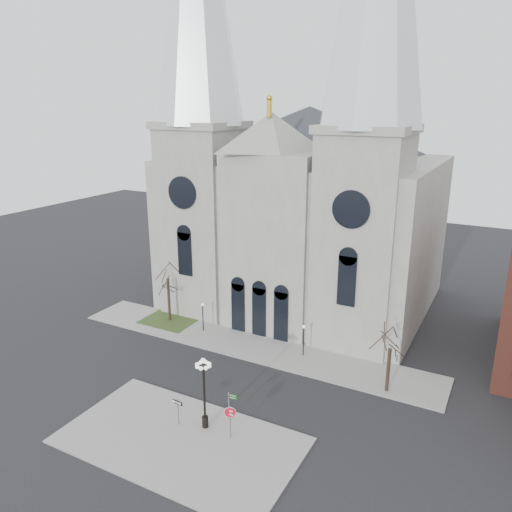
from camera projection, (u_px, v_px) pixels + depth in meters
The scene contains 13 objects.
ground at pixel (187, 397), 43.06m from camera, with size 160.00×160.00×0.00m, color black.
sidewalk_near at pixel (180, 440), 37.47m from camera, with size 18.00×10.00×0.14m, color gray.
sidewalk_far at pixel (248, 345), 52.31m from camera, with size 40.00×6.00×0.14m, color gray.
grass_patch at pixel (170, 320), 58.10m from camera, with size 6.00×5.00×0.18m, color #2E441D.
cathedral at pixel (298, 157), 56.91m from camera, with size 33.00×26.66×54.00m.
tree_left at pixel (168, 276), 56.49m from camera, with size 3.20×3.20×7.50m.
tree_right at pixel (390, 346), 42.58m from camera, with size 3.20×3.20×6.00m.
ped_lamp_left at pixel (203, 312), 54.77m from camera, with size 0.32×0.32×3.26m.
ped_lamp_right at pixel (304, 335), 49.37m from camera, with size 0.32×0.32×3.26m.
stop_sign at pixel (230, 416), 37.18m from camera, with size 0.96×0.10×2.66m.
globe_lamp at pixel (204, 384), 37.84m from camera, with size 1.53×1.53×5.97m.
one_way_sign at pixel (178, 407), 38.80m from camera, with size 0.98×0.11×2.24m.
street_name_sign at pixel (230, 403), 39.53m from camera, with size 0.75×0.15×2.37m.
Camera 1 is at (22.98, -30.32, 24.33)m, focal length 35.00 mm.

